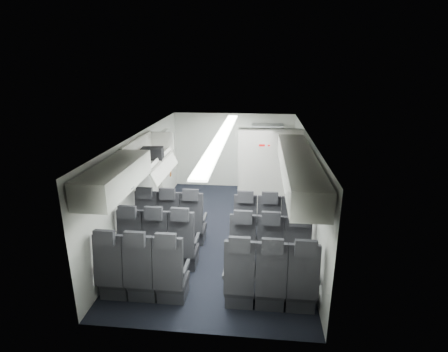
% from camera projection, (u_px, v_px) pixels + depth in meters
% --- Properties ---
extents(cabin_shell, '(3.41, 6.01, 2.16)m').
position_uv_depth(cabin_shell, '(222.00, 183.00, 7.23)').
color(cabin_shell, black).
rests_on(cabin_shell, ground).
extents(seat_row_front, '(3.33, 0.56, 1.24)m').
position_uv_depth(seat_row_front, '(219.00, 226.00, 6.95)').
color(seat_row_front, black).
rests_on(seat_row_front, cabin_shell).
extents(seat_row_mid, '(3.33, 0.56, 1.24)m').
position_uv_depth(seat_row_mid, '(213.00, 249.00, 6.10)').
color(seat_row_mid, black).
rests_on(seat_row_mid, cabin_shell).
extents(seat_row_rear, '(3.33, 0.56, 1.24)m').
position_uv_depth(seat_row_rear, '(205.00, 279.00, 5.25)').
color(seat_row_rear, black).
rests_on(seat_row_rear, cabin_shell).
extents(overhead_bin_left_rear, '(0.53, 1.80, 0.40)m').
position_uv_depth(overhead_bin_left_rear, '(115.00, 177.00, 5.25)').
color(overhead_bin_left_rear, silver).
rests_on(overhead_bin_left_rear, cabin_shell).
extents(overhead_bin_left_front_open, '(0.64, 1.70, 0.72)m').
position_uv_depth(overhead_bin_left_front_open, '(149.00, 156.00, 6.94)').
color(overhead_bin_left_front_open, '#9E9E93').
rests_on(overhead_bin_left_front_open, cabin_shell).
extents(overhead_bin_right_rear, '(0.53, 1.80, 0.40)m').
position_uv_depth(overhead_bin_right_rear, '(304.00, 184.00, 4.97)').
color(overhead_bin_right_rear, silver).
rests_on(overhead_bin_right_rear, cabin_shell).
extents(overhead_bin_right_front, '(0.53, 1.70, 0.40)m').
position_uv_depth(overhead_bin_right_front, '(294.00, 153.00, 6.63)').
color(overhead_bin_right_front, silver).
rests_on(overhead_bin_right_front, cabin_shell).
extents(bulkhead_partition, '(1.40, 0.15, 2.13)m').
position_uv_depth(bulkhead_partition, '(269.00, 175.00, 7.90)').
color(bulkhead_partition, silver).
rests_on(bulkhead_partition, cabin_shell).
extents(galley_unit, '(0.85, 0.52, 1.90)m').
position_uv_depth(galley_unit, '(266.00, 158.00, 9.76)').
color(galley_unit, '#939399').
rests_on(galley_unit, cabin_shell).
extents(boarding_door, '(0.12, 1.27, 1.86)m').
position_uv_depth(boarding_door, '(165.00, 167.00, 8.91)').
color(boarding_door, silver).
rests_on(boarding_door, cabin_shell).
extents(flight_attendant, '(0.57, 0.72, 1.74)m').
position_uv_depth(flight_attendant, '(246.00, 174.00, 8.64)').
color(flight_attendant, black).
rests_on(flight_attendant, ground).
extents(carry_on_bag, '(0.45, 0.34, 0.25)m').
position_uv_depth(carry_on_bag, '(152.00, 154.00, 6.91)').
color(carry_on_bag, black).
rests_on(carry_on_bag, overhead_bin_left_front_open).
extents(papers, '(0.21, 0.05, 0.14)m').
position_uv_depth(papers, '(254.00, 168.00, 8.51)').
color(papers, white).
rests_on(papers, flight_attendant).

